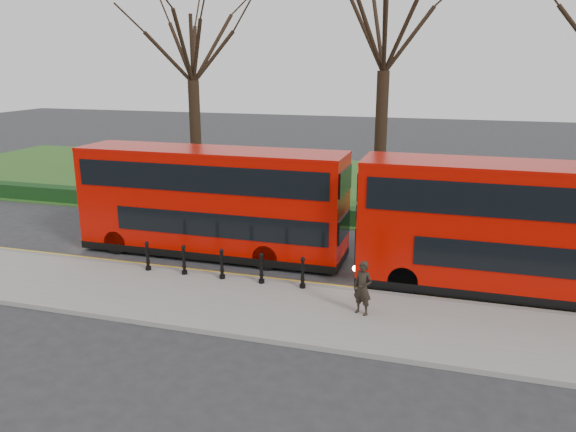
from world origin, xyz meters
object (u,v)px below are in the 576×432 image
(bus_lead, at_px, (211,203))
(bus_rear, at_px, (531,232))
(pedestrian, at_px, (363,288))
(bollard_row, at_px, (222,264))

(bus_lead, bearing_deg, bus_rear, -4.24)
(bus_lead, relative_size, pedestrian, 6.43)
(bollard_row, bearing_deg, bus_lead, 119.96)
(bollard_row, height_order, bus_lead, bus_lead)
(bus_rear, bearing_deg, pedestrian, -145.92)
(bus_lead, height_order, bus_rear, bus_rear)
(bus_lead, distance_m, bus_rear, 11.25)
(pedestrian, bearing_deg, bus_rear, 55.64)
(bollard_row, relative_size, bus_rear, 0.54)
(bus_rear, relative_size, pedestrian, 6.64)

